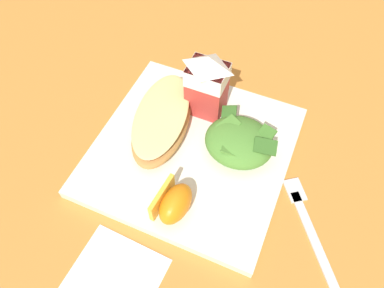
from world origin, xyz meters
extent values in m
plane|color=#C67A33|center=(0.00, 0.00, 0.00)|extent=(3.00, 3.00, 0.00)
cube|color=white|center=(0.00, 0.00, 0.01)|extent=(0.28, 0.28, 0.02)
ellipsoid|color=#B77F42|center=(-0.06, 0.02, 0.03)|extent=(0.11, 0.18, 0.03)
ellipsoid|color=brown|center=(-0.06, 0.02, 0.04)|extent=(0.10, 0.17, 0.01)
ellipsoid|color=#EAD184|center=(-0.06, 0.02, 0.05)|extent=(0.10, 0.17, 0.01)
ellipsoid|color=#4C8433|center=(0.06, 0.02, 0.04)|extent=(0.10, 0.09, 0.04)
cube|color=#336023|center=(0.04, 0.06, 0.05)|extent=(0.03, 0.04, 0.02)
cube|color=#3D7028|center=(0.09, 0.04, 0.05)|extent=(0.03, 0.04, 0.01)
cube|color=#336023|center=(0.10, 0.02, 0.05)|extent=(0.04, 0.03, 0.01)
cube|color=#4C8433|center=(0.06, 0.03, 0.05)|extent=(0.04, 0.04, 0.01)
cube|color=#4C8433|center=(0.04, 0.03, 0.05)|extent=(0.04, 0.04, 0.01)
cube|color=#4C8433|center=(0.06, 0.00, 0.05)|extent=(0.03, 0.03, 0.01)
cube|color=#B7332D|center=(-0.01, 0.08, 0.06)|extent=(0.06, 0.04, 0.09)
cube|color=white|center=(-0.01, 0.08, 0.09)|extent=(0.06, 0.05, 0.03)
pyramid|color=white|center=(-0.01, 0.08, 0.12)|extent=(0.06, 0.04, 0.02)
ellipsoid|color=orange|center=(0.02, -0.10, 0.04)|extent=(0.04, 0.06, 0.04)
cube|color=gold|center=(0.00, -0.10, 0.04)|extent=(0.01, 0.06, 0.03)
cube|color=white|center=(-0.02, -0.21, 0.00)|extent=(0.11, 0.11, 0.00)
cube|color=silver|center=(0.21, -0.07, 0.00)|extent=(0.11, 0.14, 0.01)
cube|color=silver|center=(0.16, 0.00, 0.00)|extent=(0.04, 0.04, 0.01)
camera|label=1|loc=(0.12, -0.28, 0.47)|focal=34.70mm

